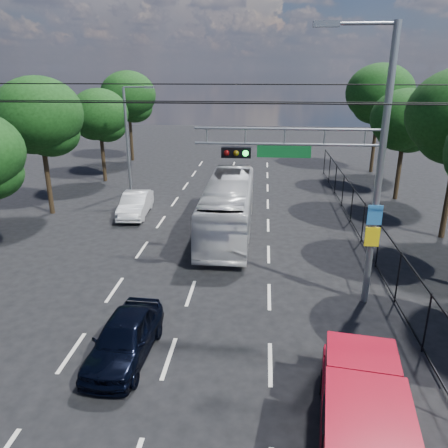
# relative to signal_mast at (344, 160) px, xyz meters

# --- Properties ---
(lane_markings) EXTENTS (6.12, 38.00, 0.01)m
(lane_markings) POSITION_rel_signal_mast_xyz_m (-5.28, 6.01, -5.24)
(lane_markings) COLOR beige
(lane_markings) RESTS_ON ground
(signal_mast) EXTENTS (6.43, 0.39, 9.50)m
(signal_mast) POSITION_rel_signal_mast_xyz_m (0.00, 0.00, 0.00)
(signal_mast) COLOR slate
(signal_mast) RESTS_ON ground
(streetlight_left) EXTENTS (2.09, 0.22, 7.08)m
(streetlight_left) POSITION_rel_signal_mast_xyz_m (-11.62, 14.01, -1.30)
(streetlight_left) COLOR slate
(streetlight_left) RESTS_ON ground
(utility_wires) EXTENTS (22.00, 5.04, 0.74)m
(utility_wires) POSITION_rel_signal_mast_xyz_m (-5.28, 0.84, 1.99)
(utility_wires) COLOR black
(utility_wires) RESTS_ON ground
(fence_right) EXTENTS (0.06, 34.03, 2.00)m
(fence_right) POSITION_rel_signal_mast_xyz_m (2.32, 4.18, -4.21)
(fence_right) COLOR black
(fence_right) RESTS_ON ground
(tree_right_d) EXTENTS (4.32, 4.32, 7.02)m
(tree_right_d) POSITION_rel_signal_mast_xyz_m (6.13, 14.03, -0.39)
(tree_right_d) COLOR black
(tree_right_d) RESTS_ON ground
(tree_right_e) EXTENTS (5.28, 5.28, 8.58)m
(tree_right_e) POSITION_rel_signal_mast_xyz_m (6.33, 22.03, 0.69)
(tree_right_e) COLOR black
(tree_right_e) RESTS_ON ground
(tree_left_c) EXTENTS (4.80, 4.80, 7.80)m
(tree_left_c) POSITION_rel_signal_mast_xyz_m (-15.07, 9.03, 0.15)
(tree_left_c) COLOR black
(tree_left_c) RESTS_ON ground
(tree_left_d) EXTENTS (4.20, 4.20, 6.83)m
(tree_left_d) POSITION_rel_signal_mast_xyz_m (-14.67, 17.03, -0.52)
(tree_left_d) COLOR black
(tree_left_d) RESTS_ON ground
(tree_left_e) EXTENTS (4.92, 4.92, 7.99)m
(tree_left_e) POSITION_rel_signal_mast_xyz_m (-14.87, 25.03, 0.29)
(tree_left_e) COLOR black
(tree_left_e) RESTS_ON ground
(red_pickup) EXTENTS (2.37, 5.02, 1.80)m
(red_pickup) POSITION_rel_signal_mast_xyz_m (-0.30, -6.69, -4.28)
(red_pickup) COLOR black
(red_pickup) RESTS_ON ground
(navy_hatchback) EXTENTS (1.75, 3.96, 1.32)m
(navy_hatchback) POSITION_rel_signal_mast_xyz_m (-6.57, -4.04, -4.58)
(navy_hatchback) COLOR black
(navy_hatchback) RESTS_ON ground
(white_bus) EXTENTS (2.33, 9.90, 2.76)m
(white_bus) POSITION_rel_signal_mast_xyz_m (-4.40, 6.82, -3.86)
(white_bus) COLOR silver
(white_bus) RESTS_ON ground
(white_van) EXTENTS (1.70, 4.16, 1.34)m
(white_van) POSITION_rel_signal_mast_xyz_m (-10.00, 9.08, -4.57)
(white_van) COLOR silver
(white_van) RESTS_ON ground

